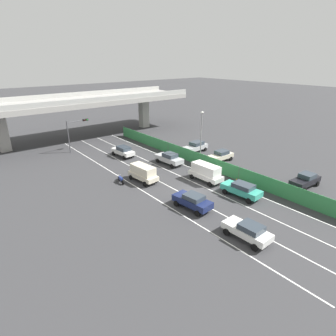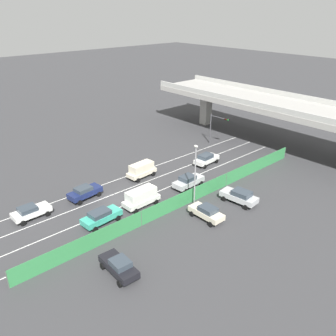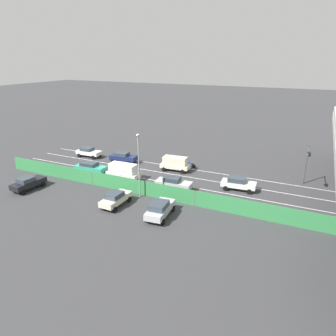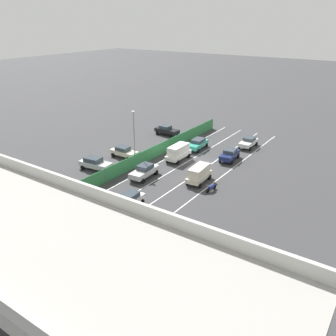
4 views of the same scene
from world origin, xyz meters
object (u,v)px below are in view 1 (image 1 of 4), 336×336
object	(u,v)px
car_taxi_teal	(242,189)
street_lamp	(201,133)
parked_sedan_cream	(221,155)
parked_wagon_silver	(196,146)
parked_sedan_dark	(305,180)
traffic_cone	(237,181)
car_van_cream	(143,172)
traffic_light	(75,129)
car_hatchback_white	(123,151)
motorcycle	(121,179)
car_sedan_navy	(193,201)
car_sedan_silver	(169,158)
car_van_white	(206,172)
car_sedan_white	(248,230)

from	to	relation	value
car_taxi_teal	street_lamp	bearing A→B (deg)	69.30
parked_sedan_cream	parked_wagon_silver	distance (m)	5.78
parked_sedan_dark	traffic_cone	distance (m)	8.27
car_van_cream	car_taxi_teal	distance (m)	12.43
parked_wagon_silver	traffic_light	size ratio (longest dim) A/B	0.89
car_van_cream	car_hatchback_white	bearing A→B (deg)	73.36
car_taxi_teal	motorcycle	bearing A→B (deg)	126.25
car_taxi_teal	street_lamp	world-z (taller)	street_lamp
parked_sedan_dark	street_lamp	size ratio (longest dim) A/B	0.57
car_taxi_teal	motorcycle	world-z (taller)	car_taxi_teal
street_lamp	car_van_cream	bearing A→B (deg)	-179.72
parked_sedan_dark	traffic_light	xyz separation A→B (m)	(-16.11, 31.70, 2.92)
car_sedan_navy	motorcycle	size ratio (longest dim) A/B	2.32
motorcycle	car_taxi_teal	bearing A→B (deg)	-53.75
car_van_cream	car_sedan_silver	bearing A→B (deg)	22.77
parked_sedan_cream	traffic_light	size ratio (longest dim) A/B	0.80
car_taxi_teal	parked_wagon_silver	world-z (taller)	parked_wagon_silver
street_lamp	traffic_light	bearing A→B (deg)	123.98
motorcycle	parked_sedan_dark	world-z (taller)	parked_sedan_dark
car_van_white	street_lamp	bearing A→B (deg)	51.21
car_sedan_silver	parked_sedan_cream	bearing A→B (deg)	-29.75
car_van_cream	car_sedan_white	bearing A→B (deg)	-89.93
car_hatchback_white	car_sedan_navy	world-z (taller)	car_hatchback_white
car_van_white	car_sedan_navy	world-z (taller)	car_van_white
car_van_white	car_sedan_white	bearing A→B (deg)	-119.52
car_sedan_navy	car_van_cream	bearing A→B (deg)	90.28
car_hatchback_white	parked_sedan_dark	distance (m)	26.81
car_van_white	parked_sedan_cream	distance (m)	8.21
car_hatchback_white	street_lamp	xyz separation A→B (m)	(7.34, -10.16, 3.77)
car_van_cream	car_taxi_teal	bearing A→B (deg)	-59.31
car_van_white	parked_wagon_silver	bearing A→B (deg)	51.93
car_van_cream	motorcycle	distance (m)	2.97
parked_sedan_dark	car_sedan_white	bearing A→B (deg)	-171.55
car_sedan_silver	car_van_cream	size ratio (longest dim) A/B	1.07
parked_wagon_silver	car_sedan_silver	bearing A→B (deg)	-166.18
motorcycle	traffic_light	size ratio (longest dim) A/B	0.36
car_van_cream	car_van_white	xyz separation A→B (m)	(6.34, -5.00, 0.06)
parked_sedan_cream	street_lamp	bearing A→B (deg)	158.41
car_hatchback_white	traffic_cone	size ratio (longest dim) A/B	6.99
motorcycle	car_van_cream	bearing A→B (deg)	-28.96
car_van_cream	street_lamp	xyz separation A→B (m)	(10.39, 0.05, 3.48)
car_sedan_silver	car_sedan_white	world-z (taller)	car_sedan_silver
traffic_light	car_sedan_white	bearing A→B (deg)	-87.42
motorcycle	parked_sedan_cream	size ratio (longest dim) A/B	0.45
car_hatchback_white	car_van_cream	bearing A→B (deg)	-106.64
car_hatchback_white	traffic_light	size ratio (longest dim) A/B	0.83
parked_sedan_dark	traffic_cone	world-z (taller)	parked_sedan_dark
car_sedan_silver	parked_wagon_silver	bearing A→B (deg)	13.82
parked_sedan_cream	car_sedan_navy	bearing A→B (deg)	-149.68
car_sedan_navy	traffic_light	distance (m)	27.08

